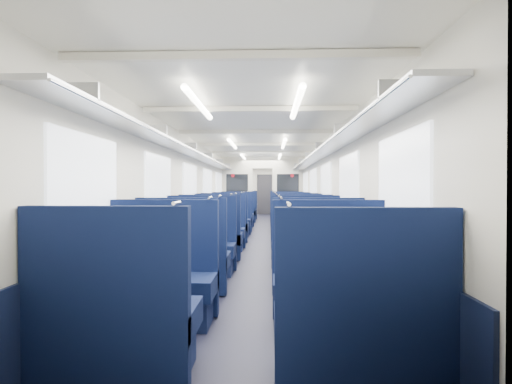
# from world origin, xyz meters

# --- Properties ---
(floor) EXTENTS (2.80, 18.00, 0.01)m
(floor) POSITION_xyz_m (0.00, 0.00, 0.00)
(floor) COLOR black
(floor) RESTS_ON ground
(ceiling) EXTENTS (2.80, 18.00, 0.01)m
(ceiling) POSITION_xyz_m (0.00, 0.00, 2.35)
(ceiling) COLOR white
(ceiling) RESTS_ON wall_left
(wall_left) EXTENTS (0.02, 18.00, 2.35)m
(wall_left) POSITION_xyz_m (-1.40, 0.00, 1.18)
(wall_left) COLOR silver
(wall_left) RESTS_ON floor
(dado_left) EXTENTS (0.03, 17.90, 0.70)m
(dado_left) POSITION_xyz_m (-1.39, 0.00, 0.35)
(dado_left) COLOR #0F1632
(dado_left) RESTS_ON floor
(wall_right) EXTENTS (0.02, 18.00, 2.35)m
(wall_right) POSITION_xyz_m (1.40, 0.00, 1.18)
(wall_right) COLOR silver
(wall_right) RESTS_ON floor
(dado_right) EXTENTS (0.03, 17.90, 0.70)m
(dado_right) POSITION_xyz_m (1.39, 0.00, 0.35)
(dado_right) COLOR #0F1632
(dado_right) RESTS_ON floor
(wall_far) EXTENTS (2.80, 0.02, 2.35)m
(wall_far) POSITION_xyz_m (0.00, 9.00, 1.18)
(wall_far) COLOR silver
(wall_far) RESTS_ON floor
(luggage_rack_left) EXTENTS (0.36, 17.40, 0.18)m
(luggage_rack_left) POSITION_xyz_m (-1.21, 0.00, 1.97)
(luggage_rack_left) COLOR #B2B5BA
(luggage_rack_left) RESTS_ON wall_left
(luggage_rack_right) EXTENTS (0.36, 17.40, 0.18)m
(luggage_rack_right) POSITION_xyz_m (1.21, 0.00, 1.97)
(luggage_rack_right) COLOR #B2B5BA
(luggage_rack_right) RESTS_ON wall_right
(windows) EXTENTS (2.78, 15.60, 0.75)m
(windows) POSITION_xyz_m (0.00, -0.46, 1.42)
(windows) COLOR white
(windows) RESTS_ON wall_left
(ceiling_fittings) EXTENTS (2.70, 16.06, 0.11)m
(ceiling_fittings) POSITION_xyz_m (0.00, -0.26, 2.29)
(ceiling_fittings) COLOR silver
(ceiling_fittings) RESTS_ON ceiling
(end_door) EXTENTS (0.75, 0.06, 2.00)m
(end_door) POSITION_xyz_m (0.00, 8.94, 1.00)
(end_door) COLOR black
(end_door) RESTS_ON floor
(bulkhead) EXTENTS (2.80, 0.10, 2.35)m
(bulkhead) POSITION_xyz_m (-0.00, 2.75, 1.23)
(bulkhead) COLOR silver
(bulkhead) RESTS_ON floor
(seat_0) EXTENTS (1.11, 0.61, 1.23)m
(seat_0) POSITION_xyz_m (-0.83, -8.26, 0.38)
(seat_0) COLOR #0C173C
(seat_0) RESTS_ON floor
(seat_1) EXTENTS (1.11, 0.61, 1.23)m
(seat_1) POSITION_xyz_m (0.83, -8.39, 0.38)
(seat_1) COLOR #0C173C
(seat_1) RESTS_ON floor
(seat_2) EXTENTS (1.11, 0.61, 1.23)m
(seat_2) POSITION_xyz_m (-0.83, -7.12, 0.38)
(seat_2) COLOR #0C173C
(seat_2) RESTS_ON floor
(seat_3) EXTENTS (1.11, 0.61, 1.23)m
(seat_3) POSITION_xyz_m (0.83, -7.17, 0.38)
(seat_3) COLOR #0C173C
(seat_3) RESTS_ON floor
(seat_4) EXTENTS (1.11, 0.61, 1.23)m
(seat_4) POSITION_xyz_m (-0.83, -6.02, 0.38)
(seat_4) COLOR #0C173C
(seat_4) RESTS_ON floor
(seat_5) EXTENTS (1.11, 0.61, 1.23)m
(seat_5) POSITION_xyz_m (0.83, -5.99, 0.38)
(seat_5) COLOR #0C173C
(seat_5) RESTS_ON floor
(seat_6) EXTENTS (1.11, 0.61, 1.23)m
(seat_6) POSITION_xyz_m (-0.83, -4.89, 0.38)
(seat_6) COLOR #0C173C
(seat_6) RESTS_ON floor
(seat_7) EXTENTS (1.11, 0.61, 1.23)m
(seat_7) POSITION_xyz_m (0.83, -4.72, 0.38)
(seat_7) COLOR #0C173C
(seat_7) RESTS_ON floor
(seat_8) EXTENTS (1.11, 0.61, 1.23)m
(seat_8) POSITION_xyz_m (-0.83, -3.72, 0.38)
(seat_8) COLOR #0C173C
(seat_8) RESTS_ON floor
(seat_9) EXTENTS (1.11, 0.61, 1.23)m
(seat_9) POSITION_xyz_m (0.83, -3.59, 0.38)
(seat_9) COLOR #0C173C
(seat_9) RESTS_ON floor
(seat_10) EXTENTS (1.11, 0.61, 1.23)m
(seat_10) POSITION_xyz_m (-0.83, -2.57, 0.38)
(seat_10) COLOR #0C173C
(seat_10) RESTS_ON floor
(seat_11) EXTENTS (1.11, 0.61, 1.23)m
(seat_11) POSITION_xyz_m (0.83, -2.58, 0.38)
(seat_11) COLOR #0C173C
(seat_11) RESTS_ON floor
(seat_12) EXTENTS (1.11, 0.61, 1.23)m
(seat_12) POSITION_xyz_m (-0.83, -1.42, 0.38)
(seat_12) COLOR #0C173C
(seat_12) RESTS_ON floor
(seat_13) EXTENTS (1.11, 0.61, 1.23)m
(seat_13) POSITION_xyz_m (0.83, -1.47, 0.38)
(seat_13) COLOR #0C173C
(seat_13) RESTS_ON floor
(seat_14) EXTENTS (1.11, 0.61, 1.23)m
(seat_14) POSITION_xyz_m (-0.83, -0.12, 0.38)
(seat_14) COLOR #0C173C
(seat_14) RESTS_ON floor
(seat_15) EXTENTS (1.11, 0.61, 1.23)m
(seat_15) POSITION_xyz_m (0.83, -0.19, 0.38)
(seat_15) COLOR #0C173C
(seat_15) RESTS_ON floor
(seat_16) EXTENTS (1.11, 0.61, 1.23)m
(seat_16) POSITION_xyz_m (-0.83, 0.85, 0.38)
(seat_16) COLOR #0C173C
(seat_16) RESTS_ON floor
(seat_17) EXTENTS (1.11, 0.61, 1.23)m
(seat_17) POSITION_xyz_m (0.83, 0.98, 0.38)
(seat_17) COLOR #0C173C
(seat_17) RESTS_ON floor
(seat_18) EXTENTS (1.11, 0.61, 1.23)m
(seat_18) POSITION_xyz_m (-0.83, 2.12, 0.38)
(seat_18) COLOR #0C173C
(seat_18) RESTS_ON floor
(seat_19) EXTENTS (1.11, 0.61, 1.23)m
(seat_19) POSITION_xyz_m (0.83, 1.98, 0.38)
(seat_19) COLOR #0C173C
(seat_19) RESTS_ON floor
(seat_20) EXTENTS (1.11, 0.61, 1.23)m
(seat_20) POSITION_xyz_m (-0.83, 4.10, 0.38)
(seat_20) COLOR #0C173C
(seat_20) RESTS_ON floor
(seat_21) EXTENTS (1.11, 0.61, 1.23)m
(seat_21) POSITION_xyz_m (0.83, 4.19, 0.38)
(seat_21) COLOR #0C173C
(seat_21) RESTS_ON floor
(seat_22) EXTENTS (1.11, 0.61, 1.23)m
(seat_22) POSITION_xyz_m (-0.83, 5.34, 0.38)
(seat_22) COLOR #0C173C
(seat_22) RESTS_ON floor
(seat_23) EXTENTS (1.11, 0.61, 1.23)m
(seat_23) POSITION_xyz_m (0.83, 5.37, 0.38)
(seat_23) COLOR #0C173C
(seat_23) RESTS_ON floor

